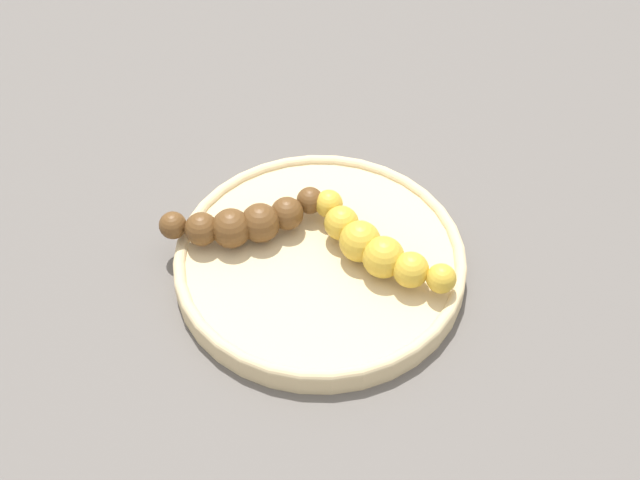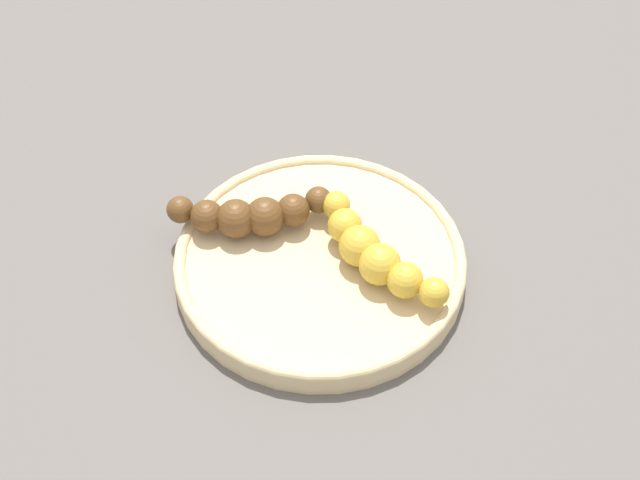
# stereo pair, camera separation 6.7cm
# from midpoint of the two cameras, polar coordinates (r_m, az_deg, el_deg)

# --- Properties ---
(ground_plane) EXTENTS (2.40, 2.40, 0.00)m
(ground_plane) POSITION_cam_midpoint_polar(r_m,az_deg,el_deg) (0.70, -2.74, -2.22)
(ground_plane) COLOR #56514C
(fruit_bowl) EXTENTS (0.24, 0.24, 0.02)m
(fruit_bowl) POSITION_cam_midpoint_polar(r_m,az_deg,el_deg) (0.69, -2.78, -1.58)
(fruit_bowl) COLOR #D1B784
(fruit_bowl) RESTS_ON ground_plane
(banana_spotted) EXTENTS (0.14, 0.05, 0.03)m
(banana_spotted) POSITION_cam_midpoint_polar(r_m,az_deg,el_deg) (0.67, 0.86, -0.60)
(banana_spotted) COLOR gold
(banana_spotted) RESTS_ON fruit_bowl
(banana_overripe) EXTENTS (0.09, 0.12, 0.03)m
(banana_overripe) POSITION_cam_midpoint_polar(r_m,az_deg,el_deg) (0.69, -7.87, 1.06)
(banana_overripe) COLOR #593819
(banana_overripe) RESTS_ON fruit_bowl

